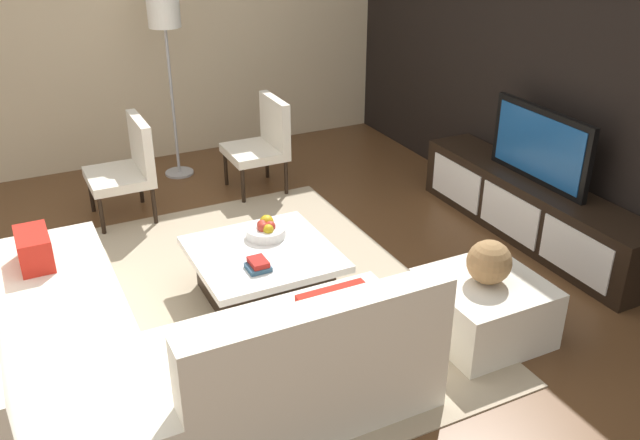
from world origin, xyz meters
TOP-DOWN VIEW (x-y plane):
  - ground_plane at (0.00, 0.00)m, footprint 14.00×14.00m
  - feature_wall_back at (0.00, 2.70)m, footprint 6.40×0.12m
  - side_wall_left at (-3.20, 0.20)m, footprint 0.12×5.20m
  - area_rug at (-0.10, 0.00)m, footprint 3.23×2.44m
  - media_console at (0.00, 2.40)m, footprint 2.31×0.45m
  - television at (0.00, 2.40)m, footprint 1.02×0.06m
  - sectional_couch at (0.50, -0.89)m, footprint 2.36×2.31m
  - coffee_table at (-0.10, 0.10)m, footprint 0.93×0.94m
  - accent_chair_near at (-1.83, -0.42)m, footprint 0.58×0.51m
  - floor_lamp at (-2.59, 0.20)m, footprint 0.30×0.30m
  - ottoman at (0.92, 1.19)m, footprint 0.70×0.70m
  - fruit_bowl at (-0.28, 0.20)m, footprint 0.28×0.28m
  - accent_chair_far at (-1.88, 0.84)m, footprint 0.54×0.50m
  - decorative_ball at (0.92, 1.19)m, footprint 0.28×0.28m
  - book_stack at (0.12, -0.02)m, footprint 0.16×0.15m

SIDE VIEW (x-z plane):
  - ground_plane at x=0.00m, z-range 0.00..0.00m
  - area_rug at x=-0.10m, z-range 0.00..0.01m
  - ottoman at x=0.92m, z-range 0.00..0.40m
  - coffee_table at x=-0.10m, z-range 0.01..0.39m
  - media_console at x=0.00m, z-range 0.00..0.50m
  - sectional_couch at x=0.50m, z-range -0.13..0.70m
  - book_stack at x=0.12m, z-range 0.38..0.44m
  - fruit_bowl at x=-0.28m, z-range 0.36..0.50m
  - accent_chair_near at x=-1.83m, z-range 0.06..0.93m
  - accent_chair_far at x=-1.88m, z-range 0.06..0.93m
  - decorative_ball at x=0.92m, z-range 0.40..0.68m
  - television at x=0.00m, z-range 0.50..1.09m
  - feature_wall_back at x=0.00m, z-range 0.00..2.80m
  - side_wall_left at x=-3.20m, z-range 0.00..2.80m
  - floor_lamp at x=-2.59m, z-range 0.59..2.36m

